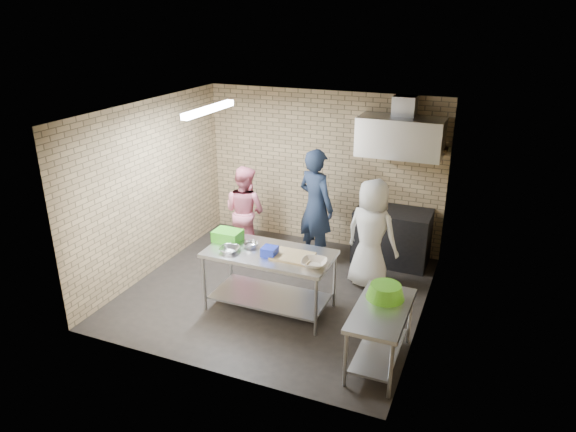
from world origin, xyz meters
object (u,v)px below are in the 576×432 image
Objects in this scene: stove at (392,236)px; blue_tub at (270,252)px; side_counter at (380,336)px; man_navy at (316,207)px; bottle_red at (406,139)px; green_basin at (385,291)px; prep_table at (270,280)px; woman_pink at (245,211)px; woman_white at (371,234)px; green_crate at (228,236)px; bottle_green at (432,142)px.

blue_tub is (-1.20, -2.21, 0.48)m from stove.
man_navy is at bearing 125.22° from side_counter.
green_basin is at bearing -82.10° from bottle_red.
prep_table is at bearing -118.88° from bottle_red.
green_basin is 0.30× the size of woman_pink.
blue_tub is 1.07× the size of bottle_red.
woman_white is (-0.13, -0.93, 0.39)m from stove.
bottle_red is 2.86m from woman_pink.
green_crate is 2.57× the size of bottle_green.
stove is at bearing -101.77° from bottle_red.
woman_white reaches higher than prep_table.
bottle_green is at bearing 56.11° from blue_tub.
side_counter is at bearing -85.43° from green_basin.
woman_pink reaches higher than green_crate.
bottle_green is (0.45, 0.24, 1.57)m from stove.
side_counter is 6.67× the size of bottle_red.
green_basin is at bearing -12.94° from prep_table.
bottle_green reaches higher than side_counter.
prep_table is 1.76m from man_navy.
prep_table is at bearing -120.56° from stove.
bottle_green is 2.06m from man_navy.
side_counter is 3.12× the size of green_crate.
green_crate reaches higher than prep_table.
woman_pink is (-2.41, -0.90, -1.25)m from bottle_red.
man_navy is (-1.23, -0.68, -1.07)m from bottle_red.
bottle_red is at bearing 97.62° from side_counter.
green_crate is 1.40m from woman_pink.
woman_pink is (-2.36, -0.66, 0.33)m from stove.
woman_pink is (-1.17, -0.23, -0.18)m from man_navy.
blue_tub is at bearing 114.39° from man_navy.
prep_table is 1.11× the size of woman_pink.
green_crate reaches higher than green_basin.
side_counter is 6.23× the size of blue_tub.
bottle_red is 1.68m from woman_white.
green_crate is at bearing 168.00° from green_basin.
bottle_red is 1.77m from man_navy.
prep_table is 1.81m from side_counter.
woman_pink reaches higher than blue_tub.
woman_pink is at bearing 126.76° from blue_tub.
stove is at bearing 45.67° from green_crate.
green_basin is (2.38, -0.51, -0.11)m from green_crate.
prep_table is 1.77m from green_basin.
green_basin is (-0.02, 0.25, 0.46)m from side_counter.
prep_table reaches higher than side_counter.
stove is 1.60m from bottle_red.
man_navy reaches higher than woman_pink.
side_counter is at bearing -17.49° from green_crate.
woman_white reaches higher than side_counter.
bottle_red reaches higher than side_counter.
woman_white is (-0.56, 1.57, 0.01)m from green_basin.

